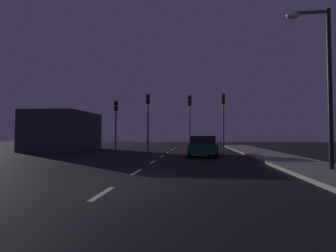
{
  "coord_description": "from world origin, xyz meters",
  "views": [
    {
      "loc": [
        2.42,
        -7.53,
        1.52
      ],
      "look_at": [
        -0.16,
        15.49,
        2.33
      ],
      "focal_mm": 26.9,
      "sensor_mm": 36.0,
      "label": 1
    }
  ],
  "objects": [
    {
      "name": "street_lamp_right",
      "position": [
        7.53,
        3.23,
        4.04
      ],
      "size": [
        1.74,
        0.36,
        6.66
      ],
      "color": "black",
      "rests_on": "ground_plane"
    },
    {
      "name": "car_stopped_ahead",
      "position": [
        2.93,
        10.88,
        0.74
      ],
      "size": [
        2.18,
        4.63,
        1.45
      ],
      "color": "#0F4C2D",
      "rests_on": "ground_plane"
    },
    {
      "name": "ground_plane",
      "position": [
        0.0,
        7.0,
        0.0
      ],
      "size": [
        80.0,
        80.0,
        0.0
      ],
      "primitive_type": "plane",
      "color": "black"
    },
    {
      "name": "lane_stripe_second",
      "position": [
        0.0,
        2.6,
        0.0
      ],
      "size": [
        0.16,
        1.6,
        0.01
      ],
      "primitive_type": "cube",
      "color": "silver",
      "rests_on": "ground_plane"
    },
    {
      "name": "storefront_left",
      "position": [
        -10.52,
        15.88,
        1.87
      ],
      "size": [
        5.05,
        6.92,
        3.74
      ],
      "primitive_type": "cube",
      "color": "#333847",
      "rests_on": "ground_plane"
    },
    {
      "name": "traffic_signal_center_right",
      "position": [
        1.85,
        15.11,
        3.54
      ],
      "size": [
        0.32,
        0.38,
        5.06
      ],
      "color": "#4C4C51",
      "rests_on": "ground_plane"
    },
    {
      "name": "lane_stripe_third",
      "position": [
        0.0,
        6.4,
        0.0
      ],
      "size": [
        0.16,
        1.6,
        0.01
      ],
      "primitive_type": "cube",
      "color": "silver",
      "rests_on": "ground_plane"
    },
    {
      "name": "lane_stripe_nearest",
      "position": [
        0.0,
        -1.2,
        0.0
      ],
      "size": [
        0.16,
        1.6,
        0.01
      ],
      "primitive_type": "cube",
      "color": "silver",
      "rests_on": "ground_plane"
    },
    {
      "name": "sidewalk_curb_right",
      "position": [
        7.5,
        7.0,
        0.07
      ],
      "size": [
        3.0,
        40.0,
        0.15
      ],
      "primitive_type": "cube",
      "color": "gray",
      "rests_on": "ground_plane"
    },
    {
      "name": "lane_stripe_fourth",
      "position": [
        0.0,
        10.2,
        0.0
      ],
      "size": [
        0.16,
        1.6,
        0.01
      ],
      "primitive_type": "cube",
      "color": "silver",
      "rests_on": "ground_plane"
    },
    {
      "name": "lane_stripe_sixth",
      "position": [
        0.0,
        17.8,
        0.0
      ],
      "size": [
        0.16,
        1.6,
        0.01
      ],
      "primitive_type": "cube",
      "color": "silver",
      "rests_on": "ground_plane"
    },
    {
      "name": "traffic_signal_center_left",
      "position": [
        -1.98,
        15.11,
        3.68
      ],
      "size": [
        0.32,
        0.38,
        5.28
      ],
      "color": "black",
      "rests_on": "ground_plane"
    },
    {
      "name": "lane_stripe_seventh",
      "position": [
        0.0,
        21.6,
        0.0
      ],
      "size": [
        0.16,
        1.6,
        0.01
      ],
      "primitive_type": "cube",
      "color": "silver",
      "rests_on": "ground_plane"
    },
    {
      "name": "traffic_signal_far_left",
      "position": [
        -5.01,
        15.1,
        3.27
      ],
      "size": [
        0.32,
        0.38,
        4.65
      ],
      "color": "#4C4C51",
      "rests_on": "ground_plane"
    },
    {
      "name": "lane_stripe_fifth",
      "position": [
        0.0,
        14.0,
        0.0
      ],
      "size": [
        0.16,
        1.6,
        0.01
      ],
      "primitive_type": "cube",
      "color": "silver",
      "rests_on": "ground_plane"
    },
    {
      "name": "traffic_signal_far_right",
      "position": [
        4.83,
        15.11,
        3.61
      ],
      "size": [
        0.32,
        0.38,
        5.18
      ],
      "color": "#4C4C51",
      "rests_on": "ground_plane"
    }
  ]
}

